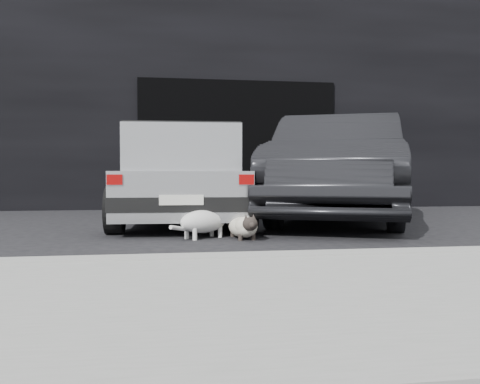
{
  "coord_description": "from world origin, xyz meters",
  "views": [
    {
      "loc": [
        -0.53,
        -6.23,
        0.7
      ],
      "look_at": [
        0.32,
        -0.72,
        0.51
      ],
      "focal_mm": 38.0,
      "sensor_mm": 36.0,
      "label": 1
    }
  ],
  "objects": [
    {
      "name": "second_car",
      "position": [
        2.11,
        1.12,
        0.81
      ],
      "size": [
        3.46,
        5.19,
        1.62
      ],
      "primitive_type": "imported",
      "rotation": [
        0.0,
        0.0,
        -0.39
      ],
      "color": "black",
      "rests_on": "ground"
    },
    {
      "name": "building_facade",
      "position": [
        1.0,
        6.0,
        2.5
      ],
      "size": [
        34.0,
        4.0,
        5.0
      ],
      "primitive_type": "cube",
      "color": "black",
      "rests_on": "ground"
    },
    {
      "name": "silver_hatchback",
      "position": [
        -0.23,
        1.0,
        0.73
      ],
      "size": [
        1.95,
        3.7,
        1.33
      ],
      "rotation": [
        0.0,
        0.0,
        -0.05
      ],
      "color": "#B8BABD",
      "rests_on": "ground"
    },
    {
      "name": "garage_opening",
      "position": [
        1.0,
        3.99,
        1.3
      ],
      "size": [
        4.0,
        0.1,
        2.6
      ],
      "primitive_type": "cube",
      "color": "black",
      "rests_on": "ground"
    },
    {
      "name": "cat_white",
      "position": [
        -0.05,
        -0.67,
        0.2
      ],
      "size": [
        0.74,
        0.6,
        0.41
      ],
      "rotation": [
        0.0,
        0.0,
        -1.0
      ],
      "color": "silver",
      "rests_on": "ground"
    },
    {
      "name": "ground",
      "position": [
        0.0,
        0.0,
        0.0
      ],
      "size": [
        80.0,
        80.0,
        0.0
      ],
      "primitive_type": "plane",
      "color": "black",
      "rests_on": "ground"
    },
    {
      "name": "cat_siamese",
      "position": [
        0.34,
        -0.83,
        0.13
      ],
      "size": [
        0.35,
        0.84,
        0.29
      ],
      "rotation": [
        0.0,
        0.0,
        3.26
      ],
      "color": "beige",
      "rests_on": "ground"
    },
    {
      "name": "curb",
      "position": [
        1.0,
        -2.6,
        0.06
      ],
      "size": [
        18.0,
        0.25,
        0.12
      ],
      "primitive_type": "cube",
      "color": "gray",
      "rests_on": "ground"
    },
    {
      "name": "sidewalk",
      "position": [
        1.0,
        -3.8,
        0.06
      ],
      "size": [
        18.0,
        2.2,
        0.11
      ],
      "primitive_type": "cube",
      "color": "gray",
      "rests_on": "ground"
    }
  ]
}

